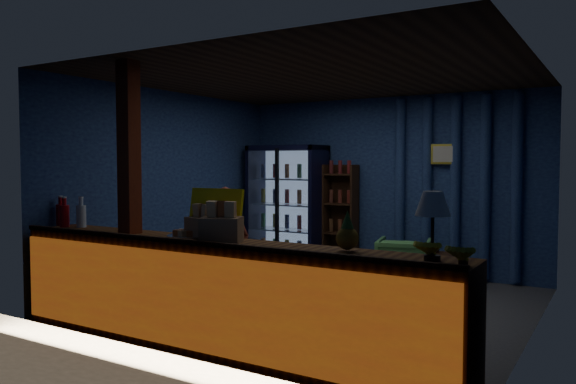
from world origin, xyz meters
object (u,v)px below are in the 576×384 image
(green_chair, at_px, (404,262))
(table_lamp, at_px, (433,206))
(shopkeeper, at_px, (225,257))
(pastry_tray, at_px, (191,235))

(green_chair, relative_size, table_lamp, 1.44)
(shopkeeper, distance_m, pastry_tray, 0.56)
(shopkeeper, relative_size, table_lamp, 2.88)
(pastry_tray, height_order, table_lamp, table_lamp)
(shopkeeper, relative_size, pastry_tray, 3.15)
(pastry_tray, relative_size, table_lamp, 0.91)
(green_chair, relative_size, pastry_tray, 1.58)
(pastry_tray, bearing_deg, green_chair, 74.58)
(pastry_tray, xyz_separation_m, table_lamp, (2.24, -0.06, 0.35))
(shopkeeper, bearing_deg, green_chair, 56.38)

